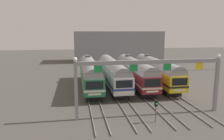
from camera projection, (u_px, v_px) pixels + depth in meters
ground_plane at (124, 86)px, 38.63m from camera, size 160.00×160.00×0.00m
track_bed at (109, 69)px, 55.11m from camera, size 13.37×70.00×0.15m
commuter_train_green at (90, 72)px, 37.18m from camera, size 2.88×18.06×5.05m
commuter_train_silver at (113, 72)px, 37.82m from camera, size 2.88×18.06×4.77m
commuter_train_maroon at (135, 71)px, 38.48m from camera, size 2.88×18.06×5.05m
commuter_train_yellow at (156, 70)px, 39.13m from camera, size 2.88×18.06×5.05m
catenary_gantry at (150, 72)px, 24.63m from camera, size 17.10×0.44×6.97m
yard_signal_mast at (156, 107)px, 23.24m from camera, size 0.28×0.35×2.45m
maintenance_building at (118, 46)px, 71.25m from camera, size 27.96×10.00×9.48m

